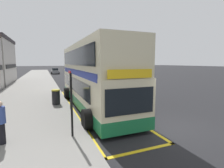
# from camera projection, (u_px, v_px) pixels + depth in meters

# --- Properties ---
(ground_plane) EXTENTS (260.00, 260.00, 0.00)m
(ground_plane) POSITION_uv_depth(u_px,v_px,m) (71.00, 77.00, 37.74)
(ground_plane) COLOR black
(pavement_near) EXTENTS (6.00, 76.00, 0.14)m
(pavement_near) POSITION_uv_depth(u_px,v_px,m) (37.00, 77.00, 35.11)
(pavement_near) COLOR gray
(pavement_near) RESTS_ON ground
(double_decker_bus) EXTENTS (3.23, 11.53, 4.40)m
(double_decker_bus) POSITION_uv_depth(u_px,v_px,m) (92.00, 78.00, 12.09)
(double_decker_bus) COLOR beige
(double_decker_bus) RESTS_ON ground
(bus_bay_markings) EXTENTS (2.96, 13.88, 0.01)m
(bus_bay_markings) POSITION_uv_depth(u_px,v_px,m) (91.00, 106.00, 12.41)
(bus_bay_markings) COLOR gold
(bus_bay_markings) RESTS_ON ground
(bus_stop_sign) EXTENTS (0.09, 0.51, 2.68)m
(bus_stop_sign) POSITION_uv_depth(u_px,v_px,m) (71.00, 98.00, 6.89)
(bus_stop_sign) COLOR black
(bus_stop_sign) RESTS_ON pavement_near
(parked_car_silver_kerbside) EXTENTS (2.09, 4.20, 1.62)m
(parked_car_silver_kerbside) POSITION_uv_depth(u_px,v_px,m) (79.00, 70.00, 52.18)
(parked_car_silver_kerbside) COLOR #B2B5BA
(parked_car_silver_kerbside) RESTS_ON ground
(parked_car_grey_far) EXTENTS (2.09, 4.20, 1.62)m
(parked_car_grey_far) POSITION_uv_depth(u_px,v_px,m) (55.00, 71.00, 46.96)
(parked_car_grey_far) COLOR slate
(parked_car_grey_far) RESTS_ON ground
(pedestrian_waiting_near_sign) EXTENTS (0.34, 0.34, 1.63)m
(pedestrian_waiting_near_sign) POSITION_uv_depth(u_px,v_px,m) (1.00, 121.00, 6.23)
(pedestrian_waiting_near_sign) COLOR black
(pedestrian_waiting_near_sign) RESTS_ON pavement_near
(litter_bin) EXTENTS (0.59, 0.59, 1.08)m
(litter_bin) POSITION_uv_depth(u_px,v_px,m) (56.00, 97.00, 12.26)
(litter_bin) COLOR black
(litter_bin) RESTS_ON pavement_near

